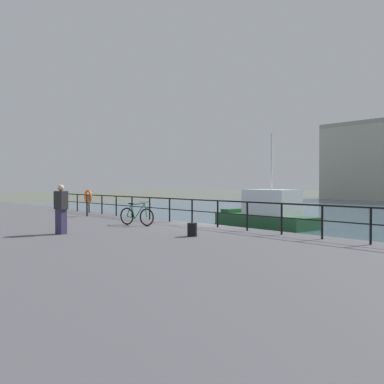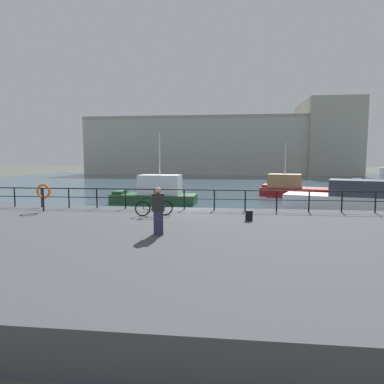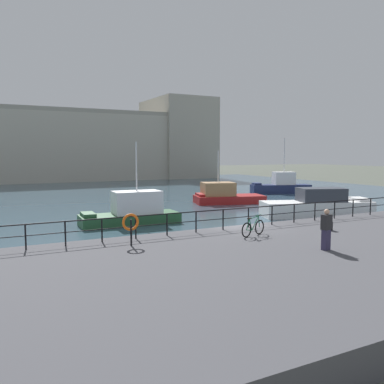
# 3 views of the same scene
# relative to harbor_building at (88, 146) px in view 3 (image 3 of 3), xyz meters

# --- Properties ---
(ground_plane) EXTENTS (240.00, 240.00, 0.00)m
(ground_plane) POSITION_rel_harbor_building_xyz_m (-5.07, -57.94, -6.29)
(ground_plane) COLOR #4C5147
(water_basin) EXTENTS (80.00, 60.00, 0.01)m
(water_basin) POSITION_rel_harbor_building_xyz_m (-5.07, -27.74, -6.28)
(water_basin) COLOR #385160
(water_basin) RESTS_ON ground_plane
(quay_promenade) EXTENTS (56.00, 13.00, 0.94)m
(quay_promenade) POSITION_rel_harbor_building_xyz_m (-5.07, -64.44, -5.82)
(quay_promenade) COLOR #47474C
(quay_promenade) RESTS_ON ground_plane
(harbor_building) EXTENTS (57.78, 16.00, 15.71)m
(harbor_building) POSITION_rel_harbor_building_xyz_m (0.00, 0.00, 0.00)
(harbor_building) COLOR #B2AD9E
(harbor_building) RESTS_ON ground_plane
(moored_blue_motorboat) EXTENTS (6.87, 2.62, 5.67)m
(moored_blue_motorboat) POSITION_rel_harbor_building_xyz_m (-8.55, -49.85, -5.39)
(moored_blue_motorboat) COLOR #23512D
(moored_blue_motorboat) RESTS_ON water_basin
(moored_white_yacht) EXTENTS (7.24, 4.60, 5.13)m
(moored_white_yacht) POSITION_rel_harbor_building_xyz_m (3.36, -42.71, -5.51)
(moored_white_yacht) COLOR maroon
(moored_white_yacht) RESTS_ON water_basin
(moored_red_daysailer) EXTENTS (7.40, 4.27, 6.72)m
(moored_red_daysailer) POSITION_rel_harbor_building_xyz_m (14.67, -37.57, -5.34)
(moored_red_daysailer) COLOR navy
(moored_red_daysailer) RESTS_ON water_basin
(moored_green_narrowboat) EXTENTS (8.82, 5.23, 2.21)m
(moored_green_narrowboat) POSITION_rel_harbor_building_xyz_m (5.43, -53.11, -5.44)
(moored_green_narrowboat) COLOR white
(moored_green_narrowboat) RESTS_ON water_basin
(quay_railing) EXTENTS (25.46, 0.07, 1.08)m
(quay_railing) POSITION_rel_harbor_building_xyz_m (-5.08, -58.69, -4.61)
(quay_railing) COLOR black
(quay_railing) RESTS_ON quay_promenade
(parked_bicycle) EXTENTS (1.70, 0.61, 0.98)m
(parked_bicycle) POSITION_rel_harbor_building_xyz_m (-6.22, -60.71, -4.96)
(parked_bicycle) COLOR black
(parked_bicycle) RESTS_ON quay_promenade
(mooring_bollard) EXTENTS (0.32, 0.32, 0.44)m
(mooring_bollard) POSITION_rel_harbor_building_xyz_m (-1.86, -61.34, -5.13)
(mooring_bollard) COLOR black
(mooring_bollard) RESTS_ON quay_promenade
(life_ring_stand) EXTENTS (0.75, 0.16, 1.40)m
(life_ring_stand) POSITION_rel_harbor_building_xyz_m (-12.11, -59.99, -4.37)
(life_ring_stand) COLOR black
(life_ring_stand) RESTS_ON quay_promenade
(standing_person) EXTENTS (0.49, 0.37, 1.69)m
(standing_person) POSITION_rel_harbor_building_xyz_m (-5.22, -64.38, -4.48)
(standing_person) COLOR #332D4C
(standing_person) RESTS_ON quay_promenade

